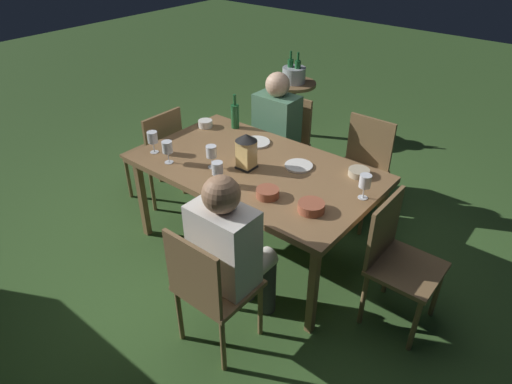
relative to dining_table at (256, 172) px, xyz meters
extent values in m
plane|color=#385B28|center=(0.00, 0.00, -0.68)|extent=(16.00, 16.00, 0.00)
cube|color=olive|center=(0.00, 0.00, 0.03)|extent=(1.75, 1.03, 0.04)
cube|color=olive|center=(-0.81, -0.44, -0.34)|extent=(0.05, 0.05, 0.69)
cube|color=olive|center=(0.81, -0.44, -0.34)|extent=(0.05, 0.05, 0.69)
cube|color=olive|center=(-0.81, 0.44, -0.34)|extent=(0.05, 0.05, 0.69)
cube|color=olive|center=(0.81, 0.44, -0.34)|extent=(0.05, 0.05, 0.69)
cube|color=brown|center=(-0.39, 0.83, -0.25)|extent=(0.42, 0.40, 0.03)
cube|color=brown|center=(-0.39, 1.02, -0.02)|extent=(0.40, 0.02, 0.42)
cylinder|color=brown|center=(-0.21, 0.66, -0.47)|extent=(0.03, 0.03, 0.42)
cylinder|color=brown|center=(-0.57, 0.66, -0.47)|extent=(0.03, 0.03, 0.42)
cylinder|color=brown|center=(-0.21, 1.00, -0.47)|extent=(0.03, 0.03, 0.42)
cylinder|color=brown|center=(-0.57, 1.00, -0.47)|extent=(0.03, 0.03, 0.42)
cube|color=white|center=(-0.39, 0.77, 0.02)|extent=(0.38, 0.24, 0.50)
sphere|color=#997051|center=(-0.39, 0.77, 0.36)|extent=(0.21, 0.21, 0.21)
cylinder|color=white|center=(-0.30, 0.63, -0.22)|extent=(0.13, 0.36, 0.13)
cylinder|color=white|center=(-0.48, 0.63, -0.22)|extent=(0.13, 0.36, 0.13)
cylinder|color=#333338|center=(-0.30, 0.47, -0.46)|extent=(0.11, 0.11, 0.45)
cylinder|color=#333338|center=(-0.48, 0.47, -0.46)|extent=(0.11, 0.11, 0.45)
cube|color=brown|center=(-0.39, -0.83, -0.25)|extent=(0.42, 0.40, 0.03)
cube|color=brown|center=(-0.39, -1.02, -0.02)|extent=(0.40, 0.02, 0.42)
cylinder|color=brown|center=(-0.57, -0.66, -0.47)|extent=(0.03, 0.03, 0.42)
cylinder|color=brown|center=(-0.21, -0.66, -0.47)|extent=(0.03, 0.03, 0.42)
cylinder|color=brown|center=(-0.57, -1.00, -0.47)|extent=(0.03, 0.03, 0.42)
cylinder|color=brown|center=(-0.21, -1.00, -0.47)|extent=(0.03, 0.03, 0.42)
cube|color=brown|center=(0.39, -0.83, -0.25)|extent=(0.42, 0.40, 0.03)
cube|color=brown|center=(0.39, -1.02, -0.02)|extent=(0.40, 0.02, 0.42)
cylinder|color=brown|center=(0.21, -0.66, -0.47)|extent=(0.03, 0.03, 0.42)
cylinder|color=brown|center=(0.57, -0.66, -0.47)|extent=(0.03, 0.03, 0.42)
cylinder|color=brown|center=(0.21, -1.00, -0.47)|extent=(0.03, 0.03, 0.42)
cylinder|color=brown|center=(0.57, -1.00, -0.47)|extent=(0.03, 0.03, 0.42)
cube|color=#4C7A5B|center=(0.39, -0.77, 0.02)|extent=(0.38, 0.24, 0.50)
sphere|color=#D1A889|center=(0.39, -0.77, 0.36)|extent=(0.21, 0.21, 0.21)
cylinder|color=#4C7A5B|center=(0.30, -0.63, -0.22)|extent=(0.13, 0.36, 0.13)
cylinder|color=#4C7A5B|center=(0.48, -0.63, -0.22)|extent=(0.13, 0.36, 0.13)
cylinder|color=#333338|center=(0.30, -0.47, -0.46)|extent=(0.11, 0.11, 0.45)
cylinder|color=#333338|center=(0.48, -0.47, -0.46)|extent=(0.11, 0.11, 0.45)
cube|color=brown|center=(1.20, 0.00, -0.25)|extent=(0.40, 0.42, 0.03)
cube|color=brown|center=(1.01, 0.00, -0.02)|extent=(0.03, 0.40, 0.42)
cylinder|color=brown|center=(1.37, 0.18, -0.47)|extent=(0.03, 0.03, 0.42)
cylinder|color=brown|center=(1.37, -0.18, -0.47)|extent=(0.03, 0.03, 0.42)
cylinder|color=brown|center=(1.03, 0.18, -0.47)|extent=(0.03, 0.03, 0.42)
cylinder|color=brown|center=(1.03, -0.18, -0.47)|extent=(0.03, 0.03, 0.42)
cube|color=brown|center=(-1.20, 0.00, -0.25)|extent=(0.40, 0.42, 0.03)
cube|color=brown|center=(-1.01, 0.00, -0.02)|extent=(0.03, 0.40, 0.42)
cylinder|color=brown|center=(-1.37, -0.18, -0.47)|extent=(0.03, 0.03, 0.42)
cylinder|color=brown|center=(-1.37, 0.18, -0.47)|extent=(0.03, 0.03, 0.42)
cylinder|color=brown|center=(-1.03, -0.18, -0.47)|extent=(0.03, 0.03, 0.42)
cylinder|color=brown|center=(-1.03, 0.18, -0.47)|extent=(0.03, 0.03, 0.42)
cube|color=black|center=(0.04, 0.06, 0.06)|extent=(0.12, 0.12, 0.01)
cube|color=#F9D17A|center=(0.04, 0.06, 0.17)|extent=(0.11, 0.11, 0.20)
cone|color=black|center=(0.04, 0.06, 0.29)|extent=(0.15, 0.15, 0.05)
cylinder|color=#1E5B2D|center=(0.56, -0.41, 0.15)|extent=(0.07, 0.07, 0.20)
cylinder|color=#1E5B2D|center=(0.56, -0.41, 0.30)|extent=(0.03, 0.03, 0.09)
cylinder|color=silver|center=(0.74, 0.32, 0.05)|extent=(0.06, 0.06, 0.00)
cylinder|color=silver|center=(0.74, 0.32, 0.10)|extent=(0.01, 0.01, 0.08)
cylinder|color=silver|center=(0.74, 0.32, 0.18)|extent=(0.08, 0.08, 0.08)
cylinder|color=maroon|center=(0.74, 0.32, 0.15)|extent=(0.07, 0.07, 0.03)
cylinder|color=silver|center=(0.24, 0.21, 0.05)|extent=(0.06, 0.06, 0.00)
cylinder|color=silver|center=(0.24, 0.21, 0.10)|extent=(0.01, 0.01, 0.08)
cylinder|color=silver|center=(0.24, 0.21, 0.18)|extent=(0.08, 0.08, 0.08)
cylinder|color=maroon|center=(0.24, 0.21, 0.15)|extent=(0.07, 0.07, 0.03)
cylinder|color=silver|center=(0.04, 0.35, 0.05)|extent=(0.06, 0.06, 0.00)
cylinder|color=silver|center=(0.04, 0.35, 0.10)|extent=(0.01, 0.01, 0.08)
cylinder|color=silver|center=(0.04, 0.35, 0.18)|extent=(0.08, 0.08, 0.08)
cylinder|color=maroon|center=(0.04, 0.35, 0.15)|extent=(0.07, 0.07, 0.03)
cylinder|color=silver|center=(-0.79, -0.11, 0.05)|extent=(0.06, 0.06, 0.00)
cylinder|color=silver|center=(-0.79, -0.11, 0.10)|extent=(0.01, 0.01, 0.08)
cylinder|color=silver|center=(-0.79, -0.11, 0.18)|extent=(0.08, 0.08, 0.08)
cylinder|color=maroon|center=(-0.79, -0.11, 0.15)|extent=(0.07, 0.07, 0.03)
cylinder|color=silver|center=(0.53, 0.36, 0.05)|extent=(0.06, 0.06, 0.00)
cylinder|color=silver|center=(0.53, 0.36, 0.10)|extent=(0.01, 0.01, 0.08)
cylinder|color=silver|center=(0.53, 0.36, 0.18)|extent=(0.08, 0.08, 0.08)
cylinder|color=maroon|center=(0.53, 0.36, 0.15)|extent=(0.07, 0.07, 0.03)
cylinder|color=white|center=(0.23, -0.29, 0.06)|extent=(0.22, 0.22, 0.01)
cylinder|color=white|center=(-0.24, -0.19, 0.06)|extent=(0.20, 0.20, 0.01)
cylinder|color=#9E5138|center=(-0.61, 0.22, 0.08)|extent=(0.17, 0.17, 0.06)
cylinder|color=#424C1E|center=(-0.61, 0.22, 0.09)|extent=(0.14, 0.14, 0.02)
cylinder|color=#BCAD8E|center=(-0.63, -0.35, 0.07)|extent=(0.15, 0.15, 0.05)
cylinder|color=tan|center=(-0.63, -0.35, 0.08)|extent=(0.13, 0.13, 0.01)
cylinder|color=#9E5138|center=(-0.31, 0.26, 0.08)|extent=(0.15, 0.15, 0.06)
cylinder|color=#477533|center=(-0.31, 0.26, 0.09)|extent=(0.13, 0.13, 0.02)
cylinder|color=silver|center=(0.76, -0.26, 0.08)|extent=(0.12, 0.12, 0.06)
cylinder|color=beige|center=(0.76, -0.26, 0.09)|extent=(0.10, 0.10, 0.02)
cylinder|color=brown|center=(0.99, -1.89, -0.07)|extent=(0.51, 0.51, 0.03)
cylinder|color=brown|center=(0.99, -1.89, -0.38)|extent=(0.07, 0.07, 0.60)
cylinder|color=brown|center=(0.99, -1.89, -0.67)|extent=(0.38, 0.38, 0.02)
cylinder|color=#B2B7BF|center=(0.99, -1.89, 0.04)|extent=(0.26, 0.26, 0.17)
cylinder|color=white|center=(0.99, -1.89, 0.08)|extent=(0.23, 0.23, 0.04)
cylinder|color=#1E5B2D|center=(0.95, -1.89, 0.13)|extent=(0.07, 0.07, 0.16)
cylinder|color=#1E5B2D|center=(0.95, -1.89, 0.25)|extent=(0.03, 0.03, 0.09)
cylinder|color=#1E5B2D|center=(1.04, -1.88, 0.13)|extent=(0.07, 0.07, 0.16)
cylinder|color=#1E5B2D|center=(1.04, -1.88, 0.25)|extent=(0.03, 0.03, 0.09)
camera|label=1|loc=(-1.78, 2.19, 1.64)|focal=31.52mm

